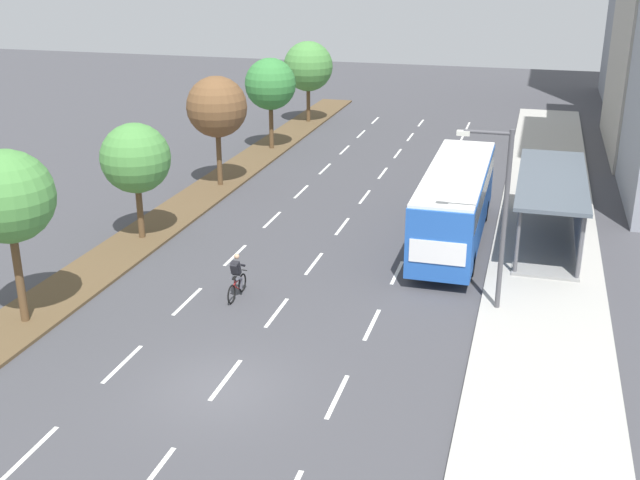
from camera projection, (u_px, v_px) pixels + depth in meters
name	position (u px, v px, depth m)	size (l,w,h in m)	color
ground_plane	(219.00, 389.00, 23.08)	(140.00, 140.00, 0.00)	#424247
median_strip	(220.00, 183.00, 43.19)	(2.60, 52.00, 0.12)	brown
sidewalk_right	(547.00, 209.00, 38.72)	(4.50, 52.00, 0.15)	#ADAAA3
lane_divider_left	(287.00, 205.00, 39.62)	(0.14, 45.74, 0.01)	white
lane_divider_center	(354.00, 211.00, 38.73)	(0.14, 45.74, 0.01)	white
lane_divider_right	(424.00, 217.00, 37.84)	(0.14, 45.74, 0.01)	white
bus_shelter	(557.00, 203.00, 33.89)	(2.90, 9.75, 2.86)	gray
bus	(455.00, 198.00, 33.82)	(2.54, 11.29, 3.37)	#2356B2
cyclist	(237.00, 278.00, 28.85)	(0.46, 1.82, 1.71)	black
median_tree_nearest	(7.00, 197.00, 25.48)	(3.13, 3.13, 6.08)	brown
median_tree_second	(136.00, 158.00, 33.61)	(3.05, 3.05, 5.17)	brown
median_tree_third	(217.00, 107.00, 41.14)	(3.24, 3.24, 5.91)	brown
median_tree_fourth	(270.00, 84.00, 48.99)	(3.24, 3.24, 5.76)	brown
median_tree_fifth	(308.00, 66.00, 56.83)	(3.61, 3.61, 5.87)	brown
streetlight	(500.00, 208.00, 26.72)	(1.91, 0.24, 6.50)	#4C4C51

